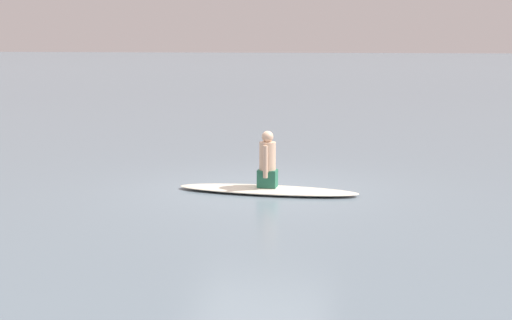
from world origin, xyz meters
TOP-DOWN VIEW (x-y plane):
  - ground_plane at (0.00, 0.00)m, footprint 400.00×400.00m
  - surfboard at (-0.18, 0.21)m, footprint 3.23×0.84m
  - person_paddler at (-0.18, 0.21)m, footprint 0.33×0.43m

SIDE VIEW (x-z plane):
  - ground_plane at x=0.00m, z-range 0.00..0.00m
  - surfboard at x=-0.18m, z-range 0.00..0.10m
  - person_paddler at x=-0.18m, z-range 0.06..1.05m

